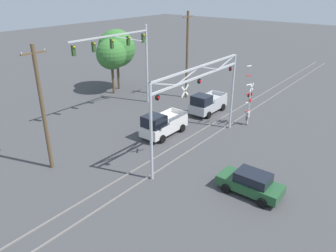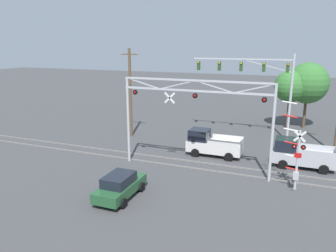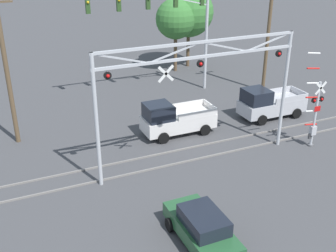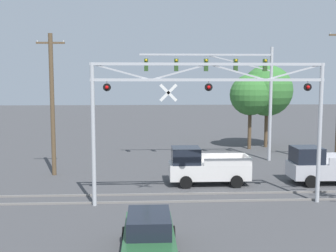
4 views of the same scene
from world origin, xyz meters
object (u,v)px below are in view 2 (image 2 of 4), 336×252
(traffic_signal_span, at_px, (264,79))
(pickup_truck_lead, at_px, (211,144))
(crossing_gantry, at_px, (195,107))
(sedan_waiting, at_px, (120,186))
(pickup_truck_following, at_px, (300,154))
(utility_pole_left, at_px, (130,92))
(background_tree_beyond_span, at_px, (308,83))
(background_tree_far_left_verge, at_px, (291,87))
(crossing_signal_mast, at_px, (296,160))

(traffic_signal_span, xyz_separation_m, pickup_truck_lead, (-3.38, -7.10, -5.10))
(crossing_gantry, height_order, sedan_waiting, crossing_gantry)
(traffic_signal_span, relative_size, sedan_waiting, 2.43)
(pickup_truck_following, bearing_deg, utility_pole_left, 169.35)
(traffic_signal_span, bearing_deg, background_tree_beyond_span, 56.41)
(utility_pole_left, distance_m, background_tree_far_left_verge, 18.14)
(traffic_signal_span, bearing_deg, utility_pole_left, -162.16)
(pickup_truck_lead, height_order, utility_pole_left, utility_pole_left)
(crossing_signal_mast, xyz_separation_m, sedan_waiting, (-10.31, -5.22, -1.35))
(crossing_signal_mast, bearing_deg, pickup_truck_following, 86.19)
(background_tree_beyond_span, bearing_deg, pickup_truck_following, -91.67)
(pickup_truck_following, bearing_deg, background_tree_beyond_span, 88.33)
(utility_pole_left, bearing_deg, sedan_waiting, -65.10)
(background_tree_far_left_verge, bearing_deg, crossing_gantry, -110.71)
(background_tree_beyond_span, bearing_deg, sedan_waiting, -114.96)
(sedan_waiting, relative_size, background_tree_beyond_span, 0.55)
(pickup_truck_lead, bearing_deg, sedan_waiting, -108.37)
(crossing_gantry, height_order, background_tree_beyond_span, background_tree_beyond_span)
(sedan_waiting, bearing_deg, background_tree_far_left_verge, 67.89)
(traffic_signal_span, relative_size, pickup_truck_following, 2.13)
(pickup_truck_lead, height_order, background_tree_far_left_verge, background_tree_far_left_verge)
(crossing_gantry, distance_m, crossing_signal_mast, 7.93)
(sedan_waiting, height_order, background_tree_beyond_span, background_tree_beyond_span)
(crossing_signal_mast, xyz_separation_m, pickup_truck_following, (0.32, 4.77, -1.11))
(pickup_truck_following, xyz_separation_m, sedan_waiting, (-10.63, -9.99, -0.24))
(traffic_signal_span, distance_m, background_tree_beyond_span, 7.77)
(crossing_gantry, distance_m, background_tree_beyond_span, 19.28)
(traffic_signal_span, bearing_deg, sedan_waiting, -111.38)
(background_tree_beyond_span, xyz_separation_m, background_tree_far_left_verge, (-1.77, -0.92, -0.36))
(traffic_signal_span, bearing_deg, background_tree_far_left_verge, 65.63)
(sedan_waiting, bearing_deg, utility_pole_left, 114.90)
(utility_pole_left, bearing_deg, pickup_truck_lead, -17.32)
(crossing_signal_mast, xyz_separation_m, background_tree_far_left_verge, (-1.05, 17.57, 2.71))
(crossing_gantry, xyz_separation_m, utility_pole_left, (-9.08, 6.95, -0.30))
(utility_pole_left, relative_size, background_tree_beyond_span, 1.21)
(utility_pole_left, height_order, background_tree_far_left_verge, utility_pole_left)
(pickup_truck_lead, xyz_separation_m, sedan_waiting, (-3.38, -10.18, -0.24))
(crossing_signal_mast, distance_m, background_tree_beyond_span, 18.76)
(background_tree_beyond_span, bearing_deg, crossing_gantry, -114.68)
(pickup_truck_following, height_order, sedan_waiting, pickup_truck_following)
(crossing_gantry, height_order, pickup_truck_following, crossing_gantry)
(crossing_signal_mast, bearing_deg, background_tree_beyond_span, 87.77)
(sedan_waiting, xyz_separation_m, utility_pole_left, (-6.10, 13.14, 3.92))
(traffic_signal_span, distance_m, pickup_truck_lead, 9.37)
(crossing_signal_mast, distance_m, background_tree_far_left_verge, 17.81)
(background_tree_beyond_span, bearing_deg, utility_pole_left, -148.33)
(sedan_waiting, bearing_deg, crossing_gantry, 64.26)
(traffic_signal_span, height_order, utility_pole_left, utility_pole_left)
(pickup_truck_following, bearing_deg, crossing_signal_mast, -93.81)
(traffic_signal_span, height_order, sedan_waiting, traffic_signal_span)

